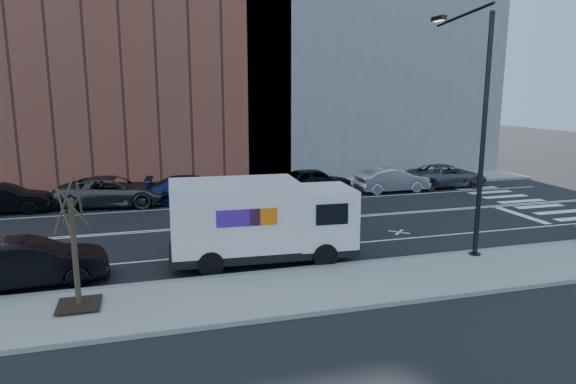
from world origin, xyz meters
TOP-DOWN VIEW (x-y plane):
  - ground at (0.00, 0.00)m, footprint 120.00×120.00m
  - sidewalk_near at (0.00, -8.80)m, footprint 44.00×3.60m
  - sidewalk_far at (0.00, 8.80)m, footprint 44.00×3.60m
  - curb_near at (0.00, -7.00)m, footprint 44.00×0.25m
  - curb_far at (0.00, 7.00)m, footprint 44.00×0.25m
  - crosswalk at (16.00, 0.00)m, footprint 3.00×14.00m
  - road_markings at (0.00, 0.00)m, footprint 40.00×8.60m
  - bldg_brick at (-8.00, 15.60)m, footprint 26.00×10.00m
  - bldg_concrete at (12.00, 15.60)m, footprint 20.00×10.00m
  - streetlight at (7.00, -6.91)m, footprint 0.44×4.02m
  - street_tree at (-7.00, -8.40)m, footprint 1.20×1.20m
  - fedex_van at (-0.93, -5.60)m, footprint 6.95×2.73m
  - far_parked_b at (-12.01, 5.73)m, footprint 4.66×1.70m
  - far_parked_c at (-6.65, 5.98)m, footprint 6.26×3.46m
  - far_parked_d at (-2.26, 5.74)m, footprint 5.48×2.70m
  - far_parked_e at (5.13, 6.08)m, footprint 4.98×2.45m
  - far_parked_f at (10.10, 5.36)m, footprint 4.70×1.71m
  - far_parked_g at (14.40, 5.95)m, footprint 5.40×2.53m
  - driving_sedan at (1.55, -2.05)m, footprint 4.83×1.77m
  - near_parked_rear_a at (-8.69, -5.85)m, footprint 4.94×2.21m

SIDE VIEW (x-z plane):
  - ground at x=0.00m, z-range 0.00..0.00m
  - crosswalk at x=16.00m, z-range 0.00..0.01m
  - road_markings at x=0.00m, z-range 0.00..0.01m
  - sidewalk_near at x=0.00m, z-range 0.00..0.15m
  - sidewalk_far at x=0.00m, z-range 0.00..0.15m
  - curb_near at x=0.00m, z-range 0.00..0.17m
  - curb_far at x=0.00m, z-range 0.00..0.17m
  - far_parked_g at x=14.40m, z-range 0.00..1.49m
  - far_parked_b at x=-12.01m, z-range 0.00..1.53m
  - far_parked_d at x=-2.26m, z-range 0.00..1.53m
  - far_parked_f at x=10.10m, z-range 0.00..1.54m
  - near_parked_rear_a at x=-8.69m, z-range 0.00..1.57m
  - driving_sedan at x=1.55m, z-range 0.00..1.58m
  - far_parked_e at x=5.13m, z-range 0.00..1.63m
  - far_parked_c at x=-6.65m, z-range 0.00..1.66m
  - street_tree at x=-7.00m, z-range -0.42..3.33m
  - fedex_van at x=-0.93m, z-range 0.08..3.20m
  - streetlight at x=7.00m, z-range 0.41..9.75m
  - bldg_brick at x=-8.00m, z-range 0.00..22.00m
  - bldg_concrete at x=12.00m, z-range 0.00..26.00m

